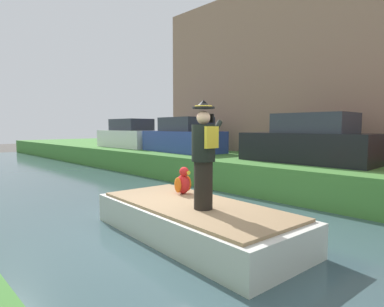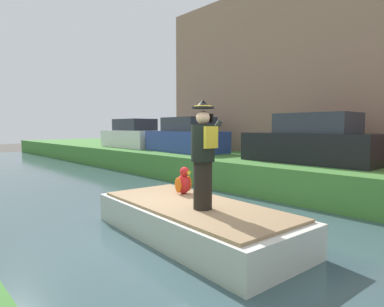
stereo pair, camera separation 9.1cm
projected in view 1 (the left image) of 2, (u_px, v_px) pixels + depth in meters
The scene contains 10 objects.
ground_plane at pixel (184, 238), 6.14m from camera, with size 80.00×80.00×0.00m, color #4C4742.
canal_water at pixel (184, 235), 6.13m from camera, with size 6.88×48.00×0.10m, color #3D565B.
grass_bank_far at pixel (356, 170), 12.05m from camera, with size 10.51×48.00×1.02m, color #478438.
boat at pixel (193, 220), 5.91m from camera, with size 2.08×4.31×0.61m.
person_pirate at pixel (204, 155), 5.43m from camera, with size 0.61×0.42×1.85m.
parrot_plush at pixel (183, 182), 6.74m from camera, with size 0.36×0.35×0.57m.
parked_car_dark at pixel (309, 142), 9.87m from camera, with size 1.70×4.00×1.50m.
parked_car_blue at pixel (183, 137), 14.07m from camera, with size 2.01×4.12×1.50m.
parked_car_white at pixel (130, 135), 17.18m from camera, with size 1.70×4.00×1.50m.
building_row at pixel (332, 73), 14.05m from camera, with size 6.02×14.51×6.87m, color #9E7560.
Camera 1 is at (-3.99, -4.46, 2.11)m, focal length 30.11 mm.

